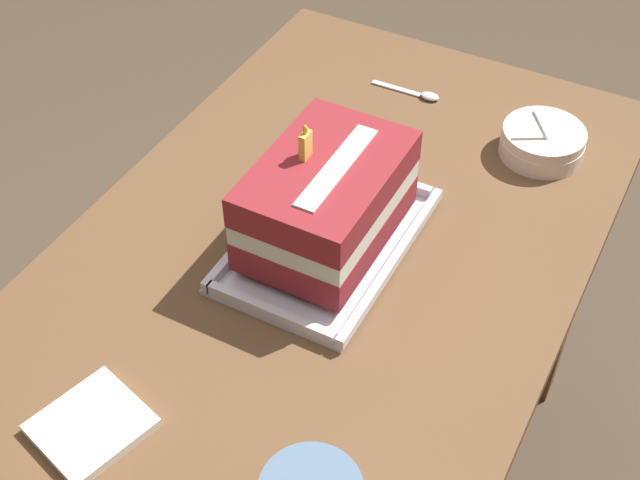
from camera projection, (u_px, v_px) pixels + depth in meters
name	position (u px, v px, depth m)	size (l,w,h in m)	color
dining_table	(312.00, 319.00, 1.28)	(1.21, 0.69, 0.77)	brown
foil_tray	(328.00, 243.00, 1.22)	(0.32, 0.21, 0.02)	silver
birthday_cake	(328.00, 200.00, 1.16)	(0.24, 0.17, 0.18)	maroon
bowl_stack	(542.00, 142.00, 1.35)	(0.13, 0.13, 0.09)	silver
serving_spoon_near_tray	(421.00, 94.00, 1.48)	(0.02, 0.12, 0.01)	silver
napkin_pile	(91.00, 426.00, 1.00)	(0.15, 0.14, 0.01)	silver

